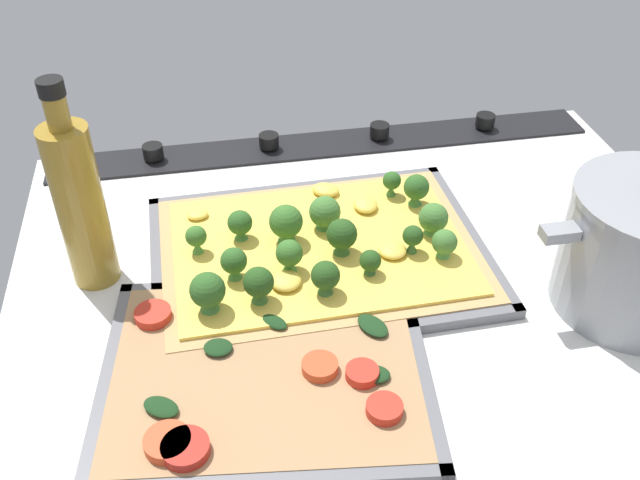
# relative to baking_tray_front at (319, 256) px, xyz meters

# --- Properties ---
(ground_plane) EXTENTS (0.81, 0.63, 0.03)m
(ground_plane) POSITION_rel_baking_tray_front_xyz_m (-0.06, 0.03, -0.02)
(ground_plane) COLOR silver
(stove_control_panel) EXTENTS (0.77, 0.07, 0.03)m
(stove_control_panel) POSITION_rel_baking_tray_front_xyz_m (-0.06, -0.25, 0.00)
(stove_control_panel) COLOR black
(stove_control_panel) RESTS_ON ground_plane
(baking_tray_front) EXTENTS (0.39, 0.29, 0.01)m
(baking_tray_front) POSITION_rel_baking_tray_front_xyz_m (0.00, 0.00, 0.00)
(baking_tray_front) COLOR slate
(baking_tray_front) RESTS_ON ground_plane
(broccoli_pizza) EXTENTS (0.36, 0.27, 0.06)m
(broccoli_pizza) POSITION_rel_baking_tray_front_xyz_m (0.00, 0.00, 0.02)
(broccoli_pizza) COLOR tan
(broccoli_pizza) RESTS_ON baking_tray_front
(baking_tray_back) EXTENTS (0.34, 0.29, 0.01)m
(baking_tray_back) POSITION_rel_baking_tray_front_xyz_m (0.08, 0.17, 0.00)
(baking_tray_back) COLOR slate
(baking_tray_back) RESTS_ON ground_plane
(veggie_pizza_back) EXTENTS (0.31, 0.27, 0.02)m
(veggie_pizza_back) POSITION_rel_baking_tray_front_xyz_m (0.08, 0.17, 0.01)
(veggie_pizza_back) COLOR #A67F55
(veggie_pizza_back) RESTS_ON baking_tray_back
(oil_bottle) EXTENTS (0.05, 0.05, 0.24)m
(oil_bottle) POSITION_rel_baking_tray_front_xyz_m (0.25, -0.01, 0.10)
(oil_bottle) COLOR olive
(oil_bottle) RESTS_ON ground_plane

